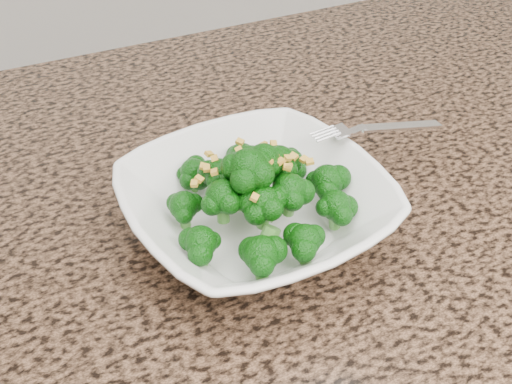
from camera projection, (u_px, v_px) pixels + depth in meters
name	position (u px, v px, depth m)	size (l,w,h in m)	color
granite_counter	(209.00, 305.00, 0.58)	(1.64, 1.04, 0.03)	brown
bowl	(256.00, 208.00, 0.62)	(0.25, 0.25, 0.06)	white
broccoli_pile	(256.00, 155.00, 0.58)	(0.22, 0.22, 0.06)	#0B4D08
garlic_topping	(256.00, 121.00, 0.56)	(0.13, 0.13, 0.01)	gold
fork	(359.00, 130.00, 0.66)	(0.18, 0.03, 0.01)	silver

